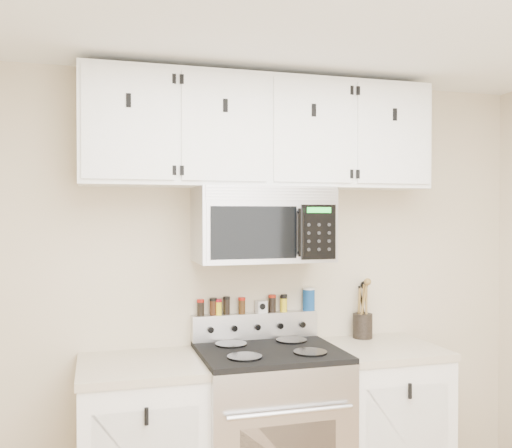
{
  "coord_description": "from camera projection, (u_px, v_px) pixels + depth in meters",
  "views": [
    {
      "loc": [
        -0.92,
        -1.54,
        1.69
      ],
      "look_at": [
        -0.07,
        1.45,
        1.63
      ],
      "focal_mm": 40.0,
      "sensor_mm": 36.0,
      "label": 1
    }
  ],
  "objects": [
    {
      "name": "spice_jar_6",
      "position": [
        284.0,
        303.0,
        3.43
      ],
      "size": [
        0.04,
        0.04,
        0.1
      ],
      "color": "yellow",
      "rests_on": "range"
    },
    {
      "name": "back_wall",
      "position": [
        254.0,
        287.0,
        3.42
      ],
      "size": [
        3.5,
        0.01,
        2.5
      ],
      "primitive_type": "cube",
      "color": "#BEB18F",
      "rests_on": "floor"
    },
    {
      "name": "spice_jar_4",
      "position": [
        242.0,
        305.0,
        3.36
      ],
      "size": [
        0.04,
        0.04,
        0.1
      ],
      "color": "#3E250E",
      "rests_on": "range"
    },
    {
      "name": "spice_jar_1",
      "position": [
        213.0,
        306.0,
        3.31
      ],
      "size": [
        0.04,
        0.04,
        0.1
      ],
      "color": "#3C1E0E",
      "rests_on": "range"
    },
    {
      "name": "kitchen_timer",
      "position": [
        261.0,
        307.0,
        3.39
      ],
      "size": [
        0.07,
        0.06,
        0.07
      ],
      "primitive_type": "cube",
      "rotation": [
        0.0,
        0.0,
        0.16
      ],
      "color": "silver",
      "rests_on": "range"
    },
    {
      "name": "upper_cabinets",
      "position": [
        261.0,
        133.0,
        3.24
      ],
      "size": [
        2.0,
        0.35,
        0.62
      ],
      "color": "white",
      "rests_on": "back_wall"
    },
    {
      "name": "spice_jar_5",
      "position": [
        272.0,
        303.0,
        3.41
      ],
      "size": [
        0.05,
        0.05,
        0.1
      ],
      "color": "black",
      "rests_on": "range"
    },
    {
      "name": "spice_jar_3",
      "position": [
        227.0,
        305.0,
        3.34
      ],
      "size": [
        0.04,
        0.04,
        0.1
      ],
      "color": "black",
      "rests_on": "range"
    },
    {
      "name": "microwave",
      "position": [
        263.0,
        224.0,
        3.23
      ],
      "size": [
        0.76,
        0.44,
        0.42
      ],
      "color": "#9E9EA3",
      "rests_on": "back_wall"
    },
    {
      "name": "utensil_crock",
      "position": [
        363.0,
        324.0,
        3.52
      ],
      "size": [
        0.12,
        0.12,
        0.35
      ],
      "color": "black",
      "rests_on": "base_cabinet_right"
    },
    {
      "name": "base_cabinet_right",
      "position": [
        381.0,
        423.0,
        3.33
      ],
      "size": [
        0.64,
        0.62,
        0.92
      ],
      "color": "white",
      "rests_on": "floor"
    },
    {
      "name": "range",
      "position": [
        269.0,
        433.0,
        3.12
      ],
      "size": [
        0.76,
        0.65,
        1.1
      ],
      "color": "#B7B7BA",
      "rests_on": "floor"
    },
    {
      "name": "spice_jar_7",
      "position": [
        284.0,
        303.0,
        3.43
      ],
      "size": [
        0.04,
        0.04,
        0.1
      ],
      "color": "#391A0D",
      "rests_on": "range"
    },
    {
      "name": "salt_canister",
      "position": [
        309.0,
        299.0,
        3.48
      ],
      "size": [
        0.07,
        0.07,
        0.14
      ],
      "color": "navy",
      "rests_on": "range"
    },
    {
      "name": "spice_jar_2",
      "position": [
        218.0,
        307.0,
        3.32
      ],
      "size": [
        0.04,
        0.04,
        0.09
      ],
      "color": "yellow",
      "rests_on": "range"
    },
    {
      "name": "spice_jar_0",
      "position": [
        201.0,
        307.0,
        3.29
      ],
      "size": [
        0.04,
        0.04,
        0.09
      ],
      "color": "black",
      "rests_on": "range"
    }
  ]
}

